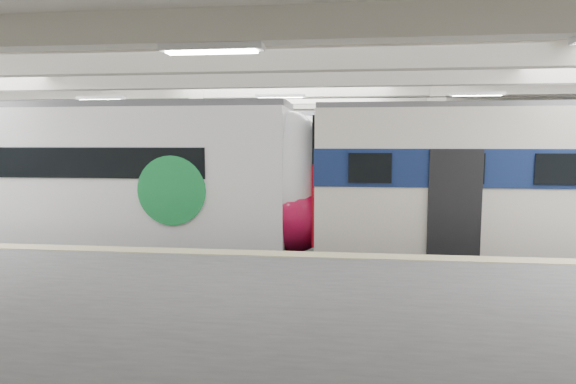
# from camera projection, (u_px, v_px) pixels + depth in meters

# --- Properties ---
(station_hall) EXTENTS (36.00, 24.00, 5.75)m
(station_hall) POSITION_uv_depth(u_px,v_px,m) (261.00, 153.00, 11.72)
(station_hall) COLOR black
(station_hall) RESTS_ON ground
(modern_emu) EXTENTS (14.41, 2.97, 4.62)m
(modern_emu) POSITION_uv_depth(u_px,v_px,m) (111.00, 184.00, 14.08)
(modern_emu) COLOR white
(modern_emu) RESTS_ON ground
(older_rer) EXTENTS (13.68, 3.02, 4.50)m
(older_rer) POSITION_uv_depth(u_px,v_px,m) (574.00, 186.00, 12.61)
(older_rer) COLOR white
(older_rer) RESTS_ON ground
(far_train) EXTENTS (14.57, 3.12, 4.62)m
(far_train) POSITION_uv_depth(u_px,v_px,m) (208.00, 170.00, 19.35)
(far_train) COLOR white
(far_train) RESTS_ON ground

